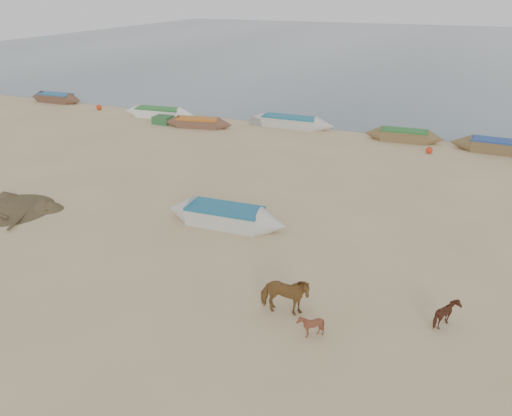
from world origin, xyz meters
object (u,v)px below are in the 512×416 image
at_px(calf_front, 310,325).
at_px(calf_right, 447,315).
at_px(cow_adult, 285,296).
at_px(near_canoe, 225,216).

bearing_deg(calf_front, calf_right, 124.39).
height_order(cow_adult, calf_right, cow_adult).
xyz_separation_m(calf_front, near_canoe, (-6.04, 6.22, 0.04)).
height_order(calf_right, near_canoe, calf_right).
distance_m(calf_front, calf_right, 4.49).
height_order(cow_adult, near_canoe, cow_adult).
relative_size(cow_adult, calf_front, 2.13).
bearing_deg(calf_front, cow_adult, -118.72).
xyz_separation_m(calf_right, near_canoe, (-9.97, 4.06, -0.01)).
distance_m(calf_right, near_canoe, 10.76).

